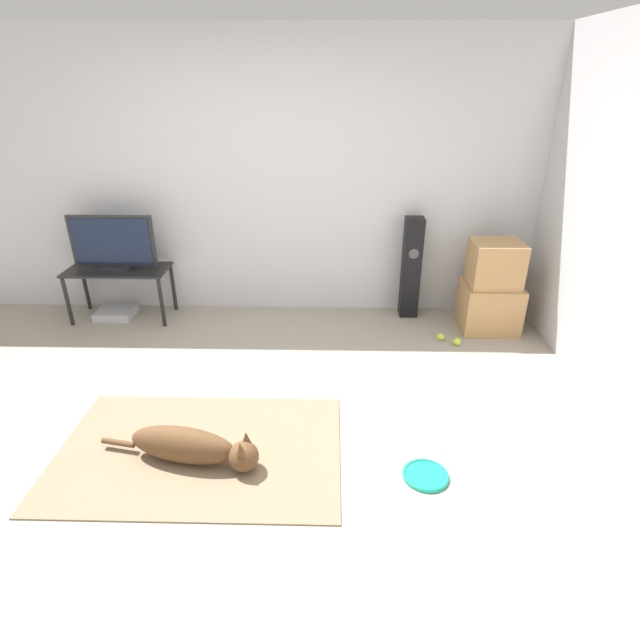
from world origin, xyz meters
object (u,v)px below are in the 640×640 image
dog (193,447)px  floor_speaker (411,268)px  cardboard_box_lower (489,307)px  cardboard_box_upper (495,264)px  tennis_ball_by_boxes (441,337)px  tv (113,243)px  frisbee (426,475)px  tennis_ball_near_speaker (457,342)px  tv_stand (119,276)px  game_console (116,313)px

dog → floor_speaker: (1.59, 2.18, 0.37)m
cardboard_box_lower → floor_speaker: floor_speaker is taller
cardboard_box_upper → tennis_ball_by_boxes: bearing=-151.4°
cardboard_box_upper → tv: tv is taller
tennis_ball_by_boxes → cardboard_box_lower: bearing=28.8°
frisbee → cardboard_box_lower: bearing=65.7°
cardboard_box_lower → tennis_ball_near_speaker: 0.53m
tv_stand → tv: size_ratio=1.21×
dog → tennis_ball_by_boxes: dog is taller
floor_speaker → tv_stand: (-2.79, -0.13, -0.05)m
tv → tennis_ball_by_boxes: tv is taller
floor_speaker → tennis_ball_near_speaker: 0.86m
tv → tv_stand: bearing=-90.0°
cardboard_box_upper → tennis_ball_by_boxes: cardboard_box_upper is taller
cardboard_box_upper → frisbee: bearing=-114.2°
cardboard_box_lower → tennis_ball_near_speaker: bearing=-134.9°
tv_stand → floor_speaker: bearing=2.6°
floor_speaker → tennis_ball_by_boxes: bearing=-67.7°
frisbee → tv: tv is taller
dog → cardboard_box_lower: size_ratio=2.00×
frisbee → floor_speaker: bearing=85.1°
cardboard_box_upper → tennis_ball_near_speaker: (-0.34, -0.35, -0.61)m
dog → tv_stand: size_ratio=1.08×
cardboard_box_upper → tennis_ball_near_speaker: 0.78m
cardboard_box_lower → tv_stand: size_ratio=0.54×
frisbee → tv: 3.45m
tennis_ball_near_speaker → tv_stand: bearing=170.8°
cardboard_box_upper → game_console: bearing=177.4°
dog → tennis_ball_near_speaker: (1.94, 1.54, -0.09)m
frisbee → game_console: game_console is taller
cardboard_box_lower → tennis_ball_by_boxes: (-0.48, -0.26, -0.19)m
tennis_ball_by_boxes → game_console: (-3.12, 0.42, 0.00)m
tennis_ball_near_speaker → frisbee: bearing=-108.4°
floor_speaker → tv_stand: size_ratio=1.03×
frisbee → cardboard_box_upper: (0.89, 1.98, 0.63)m
cardboard_box_lower → cardboard_box_upper: cardboard_box_upper is taller
cardboard_box_lower → floor_speaker: (-0.70, 0.28, 0.27)m
dog → tennis_ball_near_speaker: bearing=38.5°
tennis_ball_by_boxes → tennis_ball_near_speaker: same height
cardboard_box_lower → cardboard_box_upper: 0.42m
game_console → tv_stand: bearing=-2.3°
tv → tennis_ball_near_speaker: 3.26m
dog → cardboard_box_lower: 2.98m
dog → floor_speaker: size_ratio=1.05×
dog → game_console: 2.44m
tennis_ball_near_speaker → game_console: 3.28m
cardboard_box_upper → tv_stand: bearing=177.4°
tv → game_console: size_ratio=2.24×
dog → tennis_ball_near_speaker: size_ratio=15.49×
cardboard_box_lower → tv_stand: tv_stand is taller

